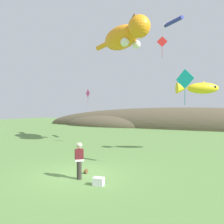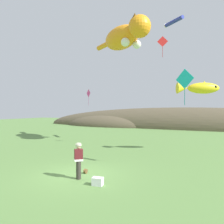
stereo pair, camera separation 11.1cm
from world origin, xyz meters
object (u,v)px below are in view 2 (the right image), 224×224
at_px(kite_giant_cat, 125,36).
at_px(kite_diamond_pink, 88,93).
at_px(picnic_cooler, 98,181).
at_px(kite_fish_windsock, 199,88).
at_px(festival_attendant, 79,160).
at_px(kite_diamond_red, 163,42).
at_px(kite_diamond_teal, 185,79).
at_px(kite_tube_streamer, 174,22).
at_px(kite_spool, 86,171).

height_order(kite_giant_cat, kite_diamond_pink, kite_giant_cat).
xyz_separation_m(picnic_cooler, kite_giant_cat, (-3.69, 11.86, 10.60)).
bearing_deg(kite_fish_windsock, kite_diamond_pink, 169.14).
distance_m(festival_attendant, kite_giant_cat, 15.32).
bearing_deg(kite_fish_windsock, kite_giant_cat, 164.36).
bearing_deg(kite_diamond_red, picnic_cooler, -92.60).
bearing_deg(kite_diamond_teal, festival_attendant, -139.06).
bearing_deg(kite_tube_streamer, kite_fish_windsock, -52.97).
bearing_deg(kite_diamond_pink, picnic_cooler, -55.95).
bearing_deg(kite_diamond_pink, kite_spool, -58.28).
xyz_separation_m(kite_fish_windsock, kite_diamond_pink, (-11.60, 2.23, 0.09)).
xyz_separation_m(kite_spool, kite_tube_streamer, (2.33, 12.00, 11.84)).
xyz_separation_m(kite_tube_streamer, kite_diamond_teal, (2.31, -9.08, -6.86)).
xyz_separation_m(picnic_cooler, kite_tube_streamer, (0.84, 13.29, 11.79)).
bearing_deg(picnic_cooler, festival_attendant, 164.42).
relative_size(festival_attendant, kite_spool, 7.09).
height_order(kite_giant_cat, kite_fish_windsock, kite_giant_cat).
relative_size(kite_fish_windsock, kite_diamond_red, 1.84).
height_order(festival_attendant, kite_diamond_pink, kite_diamond_pink).
bearing_deg(kite_fish_windsock, kite_tube_streamer, 127.03).
distance_m(kite_giant_cat, kite_tube_streamer, 4.90).
bearing_deg(kite_spool, kite_diamond_red, 77.74).
height_order(picnic_cooler, kite_tube_streamer, kite_tube_streamer).
relative_size(festival_attendant, kite_tube_streamer, 0.83).
bearing_deg(kite_fish_windsock, kite_diamond_teal, -92.70).
xyz_separation_m(kite_giant_cat, kite_diamond_red, (4.16, -1.53, -1.54)).
height_order(festival_attendant, kite_spool, festival_attendant).
bearing_deg(picnic_cooler, kite_giant_cat, 107.29).
bearing_deg(kite_spool, kite_diamond_teal, 32.18).
distance_m(kite_tube_streamer, kite_diamond_teal, 11.61).
xyz_separation_m(picnic_cooler, kite_diamond_teal, (3.15, 4.21, 4.92)).
height_order(kite_tube_streamer, kite_diamond_pink, kite_tube_streamer).
xyz_separation_m(kite_diamond_teal, kite_diamond_pink, (-11.33, 7.88, 0.09)).
relative_size(kite_giant_cat, kite_diamond_pink, 4.36).
relative_size(kite_tube_streamer, kite_diamond_teal, 1.06).
bearing_deg(festival_attendant, kite_diamond_teal, 40.94).
bearing_deg(kite_giant_cat, kite_spool, -78.25).
relative_size(picnic_cooler, kite_fish_windsock, 0.16).
xyz_separation_m(picnic_cooler, kite_fish_windsock, (3.42, 9.87, 4.92)).
relative_size(picnic_cooler, kite_diamond_pink, 0.29).
height_order(picnic_cooler, kite_diamond_red, kite_diamond_red).
bearing_deg(kite_diamond_red, festival_attendant, -100.01).
height_order(kite_tube_streamer, kite_diamond_teal, kite_tube_streamer).
bearing_deg(festival_attendant, kite_tube_streamer, 80.65).
xyz_separation_m(kite_spool, kite_diamond_pink, (-6.68, 10.81, 5.06)).
bearing_deg(festival_attendant, picnic_cooler, -15.58).
bearing_deg(kite_diamond_pink, festival_attendant, -59.60).
distance_m(festival_attendant, picnic_cooler, 1.55).
height_order(festival_attendant, kite_giant_cat, kite_giant_cat).
height_order(kite_fish_windsock, kite_tube_streamer, kite_tube_streamer).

